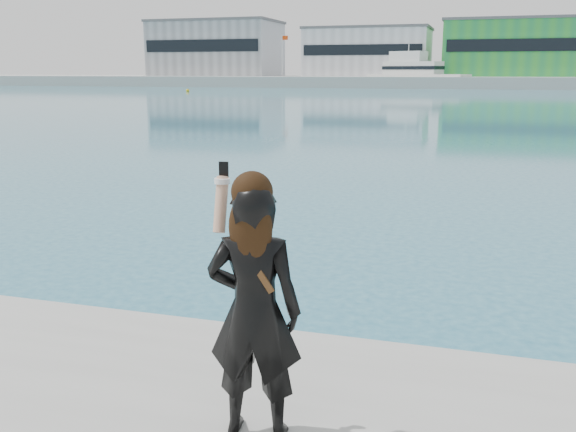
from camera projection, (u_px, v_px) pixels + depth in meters
The scene contains 8 objects.
far_quay at pixel (480, 81), 125.85m from camera, with size 320.00×40.00×2.00m, color #9E9E99.
warehouse_grey_left at pixel (217, 48), 138.02m from camera, with size 26.52×16.36×11.50m.
warehouse_white at pixel (368, 52), 128.91m from camera, with size 24.48×15.35×9.50m.
warehouse_green at pixel (527, 48), 120.32m from camera, with size 30.60×16.36×10.50m.
flagpole_left at pixel (283, 53), 126.94m from camera, with size 1.28×0.16×8.00m.
motor_yacht at pixel (415, 74), 116.75m from camera, with size 18.99×11.23×8.57m.
buoy_far at pixel (188, 92), 95.63m from camera, with size 0.50×0.50×0.50m, color #E3B20B.
woman at pixel (254, 304), 3.83m from camera, with size 0.62×0.45×1.67m.
Camera 1 is at (1.09, -4.02, 3.01)m, focal length 40.00 mm.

